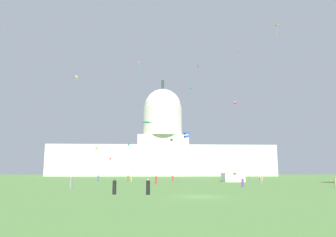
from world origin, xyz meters
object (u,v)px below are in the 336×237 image
at_px(kite_black_low, 172,140).
at_px(kite_yellow_low, 156,160).
at_px(kite_orange_high, 275,28).
at_px(kite_cyan_low, 146,124).
at_px(person_tan_back_center, 131,179).
at_px(person_red_front_center, 156,180).
at_px(person_tan_near_tree_west, 336,182).
at_px(person_red_near_tree_east, 173,178).
at_px(event_tent, 232,172).
at_px(kite_blue_low, 187,135).
at_px(capitol_building, 163,147).
at_px(kite_red_low, 110,159).
at_px(person_tan_back_left, 262,178).
at_px(person_grey_lawn_far_left, 71,183).
at_px(kite_magenta_high, 239,53).
at_px(kite_white_low, 163,155).
at_px(person_purple_near_tent, 243,183).
at_px(kite_lime_low, 97,148).
at_px(person_black_mid_left, 114,187).
at_px(kite_gold_high, 76,77).
at_px(person_denim_lawn_far_right, 98,178).
at_px(person_grey_front_left, 261,181).
at_px(kite_turquoise_low, 129,144).
at_px(person_olive_edge_west, 128,179).
at_px(kite_violet_high, 198,66).
at_px(kite_turquoise_mid, 192,90).
at_px(person_black_mid_right, 148,187).
at_px(kite_magenta_high_b, 235,103).

distance_m(kite_black_low, kite_yellow_low, 59.28).
bearing_deg(kite_orange_high, kite_cyan_low, 4.86).
distance_m(person_tan_back_center, kite_cyan_low, 23.39).
height_order(person_red_front_center, person_tan_near_tree_west, person_red_front_center).
relative_size(person_red_near_tree_east, kite_orange_high, 0.57).
height_order(event_tent, kite_blue_low, kite_blue_low).
xyz_separation_m(capitol_building, kite_orange_high, (28.50, -125.73, 25.57)).
distance_m(capitol_building, kite_red_low, 52.35).
xyz_separation_m(capitol_building, person_tan_back_left, (23.53, -122.29, -18.47)).
bearing_deg(capitol_building, kite_red_low, -124.56).
xyz_separation_m(person_tan_near_tree_west, kite_black_low, (-22.92, 57.96, 12.63)).
xyz_separation_m(kite_orange_high, kite_yellow_low, (-33.54, 80.66, -36.34)).
bearing_deg(person_grey_lawn_far_left, kite_red_low, 130.05).
xyz_separation_m(kite_magenta_high, kite_red_low, (-56.54, 48.29, -40.97)).
relative_size(kite_cyan_low, kite_white_low, 2.87).
xyz_separation_m(person_grey_lawn_far_left, kite_yellow_low, (15.29, 119.04, 7.74)).
xyz_separation_m(person_purple_near_tent, kite_lime_low, (-34.58, 68.24, 10.42)).
distance_m(capitol_building, person_black_mid_left, 179.73).
bearing_deg(kite_lime_low, person_grey_lawn_far_left, -10.77).
relative_size(person_grey_lawn_far_left, person_tan_back_left, 0.97).
distance_m(person_tan_back_center, kite_gold_high, 67.30).
bearing_deg(person_denim_lawn_far_right, kite_orange_high, 53.71).
bearing_deg(person_denim_lawn_far_right, person_grey_front_left, 23.29).
height_order(capitol_building, event_tent, capitol_building).
xyz_separation_m(event_tent, kite_yellow_low, (-17.75, 85.94, 6.12)).
height_order(kite_white_low, kite_turquoise_low, kite_turquoise_low).
xyz_separation_m(person_red_near_tree_east, person_tan_back_center, (-11.24, -4.80, -0.08)).
bearing_deg(person_grey_front_left, kite_blue_low, -86.58).
xyz_separation_m(kite_black_low, kite_red_low, (-28.05, 61.68, -3.96)).
xyz_separation_m(person_grey_lawn_far_left, person_olive_edge_west, (6.32, 34.01, -0.02)).
distance_m(event_tent, kite_lime_low, 56.11).
bearing_deg(event_tent, kite_violet_high, 90.46).
distance_m(kite_orange_high, kite_yellow_low, 94.61).
xyz_separation_m(person_tan_back_left, kite_lime_low, (-51.67, 28.75, 10.27)).
bearing_deg(person_grey_front_left, kite_black_low, -129.72).
relative_size(person_black_mid_left, kite_turquoise_low, 1.07).
bearing_deg(kite_turquoise_mid, kite_magenta_high, -121.10).
height_order(person_tan_back_center, kite_white_low, kite_white_low).
xyz_separation_m(person_black_mid_right, kite_red_low, (-20.44, 136.65, 8.67)).
relative_size(person_black_mid_right, kite_magenta_high_b, 0.54).
distance_m(capitol_building, kite_lime_low, 98.03).
bearing_deg(kite_red_low, kite_yellow_low, -72.03).
height_order(person_black_mid_right, person_tan_back_center, person_black_mid_right).
relative_size(capitol_building, kite_blue_low, 49.33).
bearing_deg(person_tan_back_center, person_red_front_center, -66.72).
bearing_deg(person_red_front_center, person_tan_back_left, -20.80).
distance_m(person_grey_front_left, person_tan_back_center, 34.05).
bearing_deg(kite_orange_high, capitol_building, -102.15).
distance_m(person_grey_front_left, kite_turquoise_mid, 62.56).
height_order(person_red_front_center, kite_turquoise_low, kite_turquoise_low).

